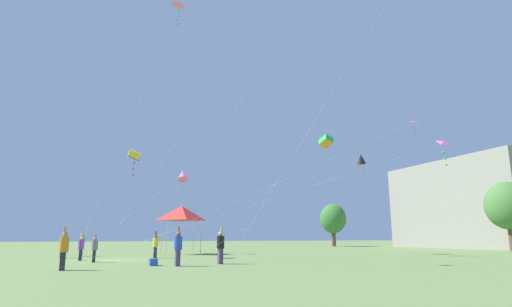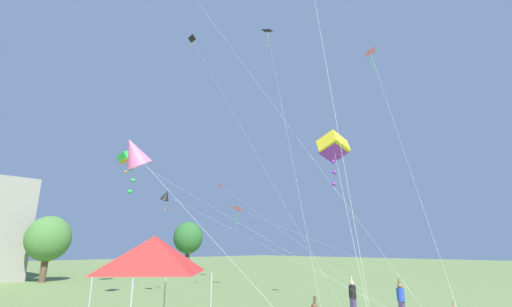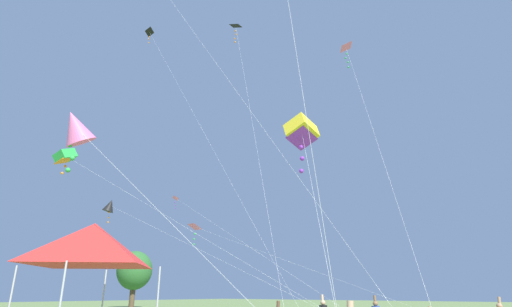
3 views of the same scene
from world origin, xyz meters
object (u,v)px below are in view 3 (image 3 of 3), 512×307
(kite_yellow_box_1, at_px, (302,132))
(kite_black_delta_8, at_px, (236,27))
(kite_pink_delta_3, at_px, (346,50))
(kite_black_delta_9, at_px, (150,34))
(festival_tent, at_px, (93,244))
(kite_pink_diamond_6, at_px, (76,128))
(kite_pink_delta_5, at_px, (196,228))
(kite_pink_delta_0, at_px, (179,200))
(kite_black_diamond_10, at_px, (110,206))
(kite_green_box_2, at_px, (65,156))

(kite_yellow_box_1, relative_size, kite_black_delta_8, 0.33)
(kite_yellow_box_1, xyz_separation_m, kite_pink_delta_3, (7.91, 1.52, 8.23))
(kite_yellow_box_1, height_order, kite_black_delta_9, kite_black_delta_9)
(festival_tent, distance_m, kite_yellow_box_1, 7.83)
(kite_pink_diamond_6, bearing_deg, kite_pink_delta_5, 36.88)
(kite_pink_delta_0, bearing_deg, kite_black_delta_9, 101.44)
(kite_pink_delta_5, distance_m, kite_black_delta_9, 20.31)
(kite_pink_delta_5, xyz_separation_m, kite_pink_diamond_6, (-17.95, -13.47, -0.25))
(kite_pink_delta_3, bearing_deg, kite_pink_delta_0, 84.03)
(kite_black_delta_8, xyz_separation_m, kite_black_diamond_10, (-7.19, 5.01, -16.73))
(kite_pink_delta_3, relative_size, kite_black_delta_9, 0.59)
(festival_tent, xyz_separation_m, kite_black_delta_8, (15.67, 8.39, 21.07))
(kite_pink_delta_5, relative_size, kite_black_diamond_10, 1.39)
(kite_pink_delta_5, distance_m, kite_black_delta_8, 18.04)
(festival_tent, height_order, kite_black_diamond_10, kite_black_diamond_10)
(kite_pink_delta_5, height_order, kite_black_diamond_10, kite_black_diamond_10)
(kite_pink_delta_0, distance_m, kite_black_delta_8, 16.13)
(kite_black_delta_8, bearing_deg, kite_pink_delta_5, 76.51)
(kite_yellow_box_1, height_order, kite_pink_delta_3, kite_pink_delta_3)
(kite_pink_delta_3, height_order, kite_black_delta_9, kite_black_delta_9)
(kite_pink_diamond_6, xyz_separation_m, kite_black_delta_9, (14.39, 17.80, 19.78))
(festival_tent, bearing_deg, kite_black_delta_9, 53.33)
(kite_pink_delta_0, bearing_deg, kite_green_box_2, -176.81)
(kite_pink_delta_3, height_order, kite_pink_delta_5, kite_pink_delta_3)
(kite_black_diamond_10, bearing_deg, kite_black_delta_8, -34.89)
(kite_pink_delta_5, height_order, kite_black_delta_9, kite_black_delta_9)
(kite_pink_delta_3, distance_m, kite_black_delta_9, 23.92)
(kite_black_delta_9, distance_m, kite_black_diamond_10, 20.17)
(kite_pink_delta_0, bearing_deg, kite_pink_delta_3, -95.97)
(kite_pink_delta_3, bearing_deg, kite_black_delta_8, 75.43)
(kite_yellow_box_1, xyz_separation_m, kite_pink_delta_5, (12.18, 18.36, -0.20))
(festival_tent, distance_m, kite_pink_diamond_6, 3.75)
(kite_pink_delta_0, height_order, kite_black_diamond_10, kite_pink_delta_0)
(kite_pink_diamond_6, xyz_separation_m, kite_black_diamond_10, (9.50, 13.24, 0.74))
(kite_pink_delta_3, bearing_deg, kite_black_diamond_10, 104.09)
(kite_black_delta_8, xyz_separation_m, kite_black_delta_9, (-2.30, 9.57, 2.30))
(kite_pink_delta_5, xyz_separation_m, kite_black_diamond_10, (-8.44, -0.22, 0.49))
(festival_tent, distance_m, kite_black_diamond_10, 16.45)
(kite_pink_delta_0, distance_m, kite_yellow_box_1, 20.30)
(kite_pink_delta_0, relative_size, kite_yellow_box_1, 2.52)
(festival_tent, relative_size, kite_black_diamond_10, 0.25)
(festival_tent, height_order, kite_yellow_box_1, kite_yellow_box_1)
(kite_pink_delta_3, xyz_separation_m, kite_pink_diamond_6, (-13.67, 3.37, -8.68))
(kite_pink_delta_5, bearing_deg, kite_black_delta_8, -103.49)
(kite_pink_delta_5, relative_size, kite_pink_diamond_6, 2.51)
(kite_pink_delta_0, bearing_deg, kite_yellow_box_1, -118.38)
(festival_tent, height_order, kite_pink_delta_0, kite_pink_delta_0)
(kite_pink_delta_5, bearing_deg, kite_yellow_box_1, -123.57)
(festival_tent, bearing_deg, kite_yellow_box_1, -44.92)
(festival_tent, distance_m, kite_green_box_2, 14.89)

